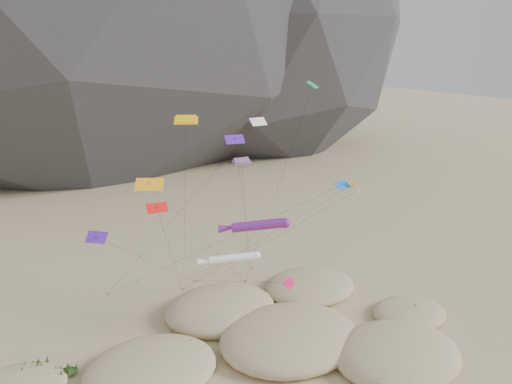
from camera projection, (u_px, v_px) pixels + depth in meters
ground at (289, 381)px, 48.18m from camera, size 500.00×500.00×0.00m
dunes at (261, 355)px, 50.93m from camera, size 51.90×34.36×3.81m
dune_grass at (259, 362)px, 49.66m from camera, size 42.30×26.55×1.55m
kite_stakes at (207, 277)px, 69.26m from camera, size 26.41×6.54×0.30m
rainbow_tube_kite at (256, 226)px, 55.68m from camera, size 7.45×13.45×12.68m
white_tube_kite at (231, 258)px, 55.22m from camera, size 6.65×14.88×9.16m
orange_parafoil at (186, 122)px, 54.15m from camera, size 3.79×10.75×23.87m
multi_parafoil at (242, 163)px, 57.33m from camera, size 6.36×8.77×18.75m
delta_kites at (249, 183)px, 53.57m from camera, size 31.13×21.08×27.24m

